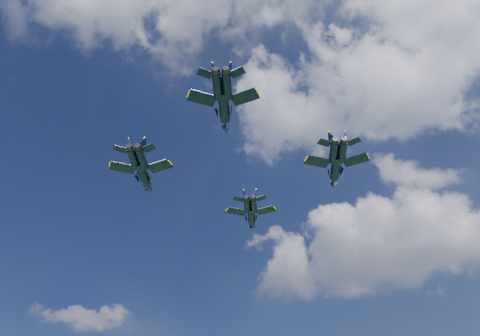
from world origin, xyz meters
name	(u,v)px	position (x,y,z in m)	size (l,w,h in m)	color
jet_lead	(251,216)	(-7.59, 19.74, 63.12)	(10.97, 14.98, 3.59)	black
jet_left	(144,175)	(-18.00, -6.88, 61.46)	(12.04, 16.42, 3.94)	black
jet_right	(335,169)	(15.92, 12.58, 63.21)	(12.28, 16.81, 4.02)	black
jet_slot	(224,108)	(6.54, -15.99, 59.98)	(11.24, 15.25, 3.68)	black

